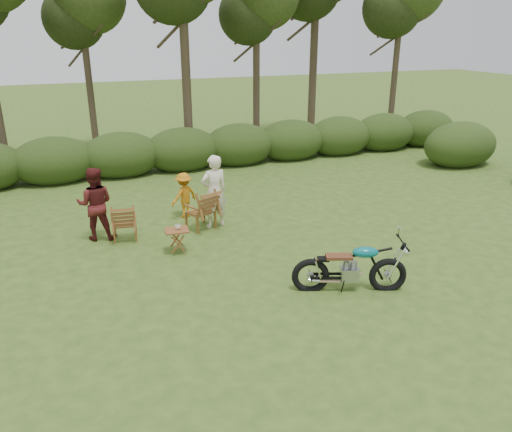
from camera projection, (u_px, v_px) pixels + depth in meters
name	position (u px, v px, depth m)	size (l,w,h in m)	color
ground	(305.00, 291.00, 9.00)	(80.00, 80.00, 0.00)	#2F4A18
tree_line	(187.00, 49.00, 16.28)	(22.52, 11.62, 8.14)	#3B3020
motorcycle	(348.00, 289.00, 9.04)	(1.95, 0.74, 1.11)	#0EADB7
lawn_chair_right	(201.00, 228.00, 11.81)	(0.66, 0.66, 0.96)	brown
lawn_chair_left	(126.00, 239.00, 11.21)	(0.58, 0.58, 0.85)	brown
side_table	(177.00, 241.00, 10.46)	(0.50, 0.42, 0.52)	brown
cup	(178.00, 227.00, 10.37)	(0.12, 0.12, 0.10)	beige
adult_a	(215.00, 226.00, 11.91)	(0.64, 0.42, 1.75)	#EEDFC4
adult_b	(99.00, 238.00, 11.24)	(0.80, 0.62, 1.65)	#4F1617
child	(185.00, 217.00, 12.53)	(0.74, 0.42, 1.14)	#BB6E11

